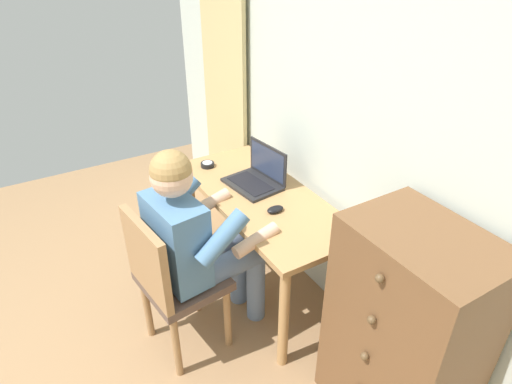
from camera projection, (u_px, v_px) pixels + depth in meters
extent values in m
cube|color=silver|center=(380.00, 127.00, 2.08)|extent=(4.80, 0.05, 2.50)
cube|color=#CCB77A|center=(223.00, 74.00, 3.23)|extent=(0.64, 0.03, 2.28)
cube|color=tan|center=(262.00, 197.00, 2.58)|extent=(1.29, 0.56, 0.03)
cylinder|color=tan|center=(192.00, 211.00, 3.10)|extent=(0.06, 0.06, 0.68)
cylinder|color=tan|center=(284.00, 318.00, 2.24)|extent=(0.06, 0.06, 0.68)
cylinder|color=tan|center=(246.00, 194.00, 3.30)|extent=(0.06, 0.06, 0.68)
cylinder|color=tan|center=(350.00, 288.00, 2.43)|extent=(0.06, 0.06, 0.68)
cube|color=brown|center=(404.00, 334.00, 1.90)|extent=(0.60, 0.43, 1.07)
sphere|color=brown|center=(365.00, 356.00, 1.80)|extent=(0.04, 0.04, 0.04)
sphere|color=brown|center=(372.00, 320.00, 1.69)|extent=(0.04, 0.04, 0.04)
sphere|color=brown|center=(380.00, 278.00, 1.58)|extent=(0.04, 0.04, 0.04)
cube|color=brown|center=(183.00, 280.00, 2.31)|extent=(0.47, 0.45, 0.05)
cube|color=#9E754C|center=(146.00, 259.00, 2.10)|extent=(0.42, 0.09, 0.42)
cylinder|color=#9E754C|center=(227.00, 317.00, 2.40)|extent=(0.04, 0.04, 0.43)
cylinder|color=#9E754C|center=(196.00, 284.00, 2.63)|extent=(0.04, 0.04, 0.43)
cylinder|color=#9E754C|center=(176.00, 346.00, 2.24)|extent=(0.04, 0.04, 0.43)
cylinder|color=#9E754C|center=(147.00, 308.00, 2.47)|extent=(0.04, 0.04, 0.43)
cylinder|color=#6B84AD|center=(227.00, 266.00, 2.34)|extent=(0.19, 0.41, 0.14)
cylinder|color=#6B84AD|center=(209.00, 250.00, 2.46)|extent=(0.19, 0.41, 0.14)
cylinder|color=#6B84AD|center=(256.00, 285.00, 2.58)|extent=(0.11, 0.11, 0.50)
cylinder|color=#6B84AD|center=(238.00, 269.00, 2.70)|extent=(0.11, 0.11, 0.50)
cube|color=teal|center=(177.00, 240.00, 2.16)|extent=(0.38, 0.24, 0.46)
cylinder|color=teal|center=(222.00, 238.00, 2.04)|extent=(0.13, 0.31, 0.25)
cylinder|color=teal|center=(177.00, 199.00, 2.34)|extent=(0.13, 0.31, 0.25)
cylinder|color=#DBAD8E|center=(256.00, 240.00, 2.20)|extent=(0.10, 0.27, 0.11)
cylinder|color=#DBAD8E|center=(209.00, 204.00, 2.50)|extent=(0.10, 0.27, 0.11)
sphere|color=#DBAD8E|center=(171.00, 176.00, 1.98)|extent=(0.20, 0.20, 0.20)
sphere|color=#9E7A47|center=(171.00, 171.00, 1.97)|extent=(0.20, 0.20, 0.20)
cube|color=#232326|center=(252.00, 184.00, 2.66)|extent=(0.37, 0.28, 0.02)
cube|color=black|center=(251.00, 183.00, 2.65)|extent=(0.30, 0.19, 0.00)
cube|color=#232326|center=(268.00, 161.00, 2.67)|extent=(0.34, 0.05, 0.22)
cube|color=#2D3851|center=(267.00, 162.00, 2.66)|extent=(0.30, 0.04, 0.18)
ellipsoid|color=black|center=(275.00, 209.00, 2.41)|extent=(0.06, 0.10, 0.03)
cylinder|color=black|center=(207.00, 165.00, 2.88)|extent=(0.09, 0.09, 0.03)
cylinder|color=silver|center=(207.00, 163.00, 2.87)|extent=(0.06, 0.06, 0.00)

